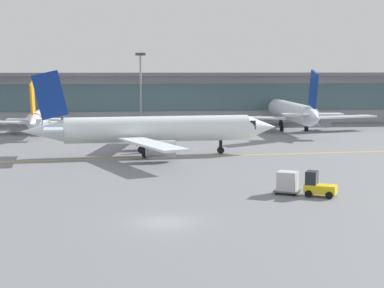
{
  "coord_description": "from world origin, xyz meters",
  "views": [
    {
      "loc": [
        -2.6,
        -43.48,
        10.82
      ],
      "look_at": [
        3.95,
        20.0,
        3.0
      ],
      "focal_mm": 59.71,
      "sensor_mm": 36.0,
      "label": 1
    }
  ],
  "objects_px": {
    "gate_airplane_1": "(43,117)",
    "apron_light_mast_1": "(141,86)",
    "gate_airplane_2": "(292,112)",
    "baggage_tug": "(318,186)",
    "cargo_dolly_lead": "(288,182)",
    "taxiing_regional_jet": "(155,130)"
  },
  "relations": [
    {
      "from": "gate_airplane_1",
      "to": "apron_light_mast_1",
      "type": "distance_m",
      "value": 19.72
    },
    {
      "from": "gate_airplane_2",
      "to": "baggage_tug",
      "type": "relative_size",
      "value": 10.5
    },
    {
      "from": "cargo_dolly_lead",
      "to": "baggage_tug",
      "type": "bearing_deg",
      "value": -0.0
    },
    {
      "from": "gate_airplane_1",
      "to": "gate_airplane_2",
      "type": "xyz_separation_m",
      "value": [
        41.28,
        0.07,
        0.49
      ]
    },
    {
      "from": "gate_airplane_2",
      "to": "apron_light_mast_1",
      "type": "relative_size",
      "value": 2.35
    },
    {
      "from": "cargo_dolly_lead",
      "to": "gate_airplane_1",
      "type": "bearing_deg",
      "value": 144.78
    },
    {
      "from": "taxiing_regional_jet",
      "to": "apron_light_mast_1",
      "type": "bearing_deg",
      "value": 85.95
    },
    {
      "from": "cargo_dolly_lead",
      "to": "apron_light_mast_1",
      "type": "bearing_deg",
      "value": 127.47
    },
    {
      "from": "baggage_tug",
      "to": "cargo_dolly_lead",
      "type": "bearing_deg",
      "value": 180.0
    },
    {
      "from": "baggage_tug",
      "to": "apron_light_mast_1",
      "type": "xyz_separation_m",
      "value": [
        -13.19,
        64.31,
        6.37
      ]
    },
    {
      "from": "gate_airplane_1",
      "to": "cargo_dolly_lead",
      "type": "distance_m",
      "value": 59.25
    },
    {
      "from": "taxiing_regional_jet",
      "to": "apron_light_mast_1",
      "type": "relative_size",
      "value": 2.38
    },
    {
      "from": "taxiing_regional_jet",
      "to": "cargo_dolly_lead",
      "type": "distance_m",
      "value": 27.01
    },
    {
      "from": "taxiing_regional_jet",
      "to": "cargo_dolly_lead",
      "type": "bearing_deg",
      "value": -73.05
    },
    {
      "from": "gate_airplane_2",
      "to": "cargo_dolly_lead",
      "type": "relative_size",
      "value": 11.91
    },
    {
      "from": "gate_airplane_1",
      "to": "cargo_dolly_lead",
      "type": "relative_size",
      "value": 10.01
    },
    {
      "from": "taxiing_regional_jet",
      "to": "baggage_tug",
      "type": "distance_m",
      "value": 29.03
    },
    {
      "from": "baggage_tug",
      "to": "cargo_dolly_lead",
      "type": "relative_size",
      "value": 1.13
    },
    {
      "from": "gate_airplane_2",
      "to": "taxiing_regional_jet",
      "type": "distance_m",
      "value": 37.04
    },
    {
      "from": "gate_airplane_2",
      "to": "apron_light_mast_1",
      "type": "xyz_separation_m",
      "value": [
        -25.19,
        10.33,
        4.18
      ]
    },
    {
      "from": "gate_airplane_1",
      "to": "taxiing_regional_jet",
      "type": "relative_size",
      "value": 0.83
    },
    {
      "from": "gate_airplane_2",
      "to": "apron_light_mast_1",
      "type": "height_order",
      "value": "apron_light_mast_1"
    }
  ]
}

